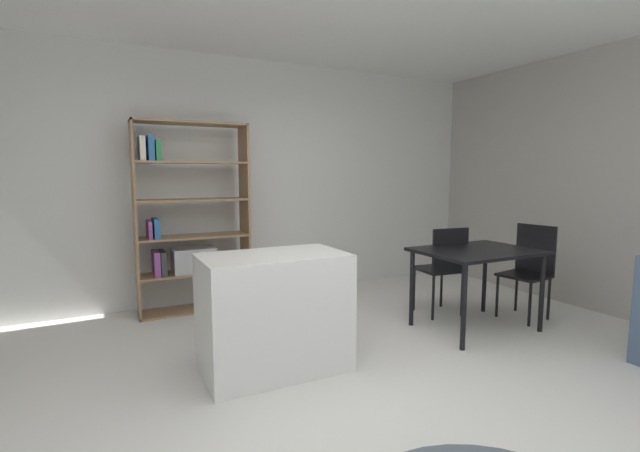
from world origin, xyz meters
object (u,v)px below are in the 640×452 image
object	(u,v)px
dining_chair_far	(444,263)
dining_chair_window_side	(530,264)
open_bookshelf	(187,227)
dining_table	(477,258)
kitchen_island	(274,312)

from	to	relation	value
dining_chair_far	dining_chair_window_side	world-z (taller)	dining_chair_window_side
dining_chair_window_side	dining_chair_far	bearing A→B (deg)	-126.14
dining_chair_far	open_bookshelf	bearing A→B (deg)	-24.24
open_bookshelf	dining_table	world-z (taller)	open_bookshelf
kitchen_island	dining_table	world-z (taller)	kitchen_island
dining_table	open_bookshelf	bearing A→B (deg)	142.59
kitchen_island	dining_chair_far	xyz separation A→B (m)	(2.03, 0.41, 0.12)
kitchen_island	open_bookshelf	world-z (taller)	open_bookshelf
kitchen_island	dining_table	size ratio (longest dim) A/B	0.97
open_bookshelf	dining_chair_far	xyz separation A→B (m)	(2.35, -1.37, -0.36)
open_bookshelf	dining_chair_far	bearing A→B (deg)	-30.31
open_bookshelf	dining_table	bearing A→B (deg)	-37.41
dining_chair_far	dining_chair_window_side	size ratio (longest dim) A/B	0.98
kitchen_island	dining_chair_far	world-z (taller)	dining_chair_far
dining_table	dining_chair_far	xyz separation A→B (m)	(-0.01, 0.43, -0.13)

